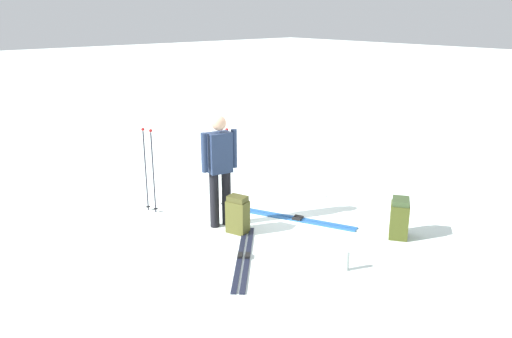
% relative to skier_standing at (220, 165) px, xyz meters
% --- Properties ---
extents(ground_plane, '(80.00, 80.00, 0.00)m').
position_rel_skier_standing_xyz_m(ground_plane, '(-0.13, 0.82, -0.95)').
color(ground_plane, white).
extents(skier_standing, '(0.28, 0.56, 1.70)m').
position_rel_skier_standing_xyz_m(skier_standing, '(0.00, 0.00, 0.00)').
color(skier_standing, black).
rests_on(skier_standing, ground_plane).
extents(ski_pair_near, '(1.78, 0.92, 0.05)m').
position_rel_skier_standing_xyz_m(ski_pair_near, '(0.63, 1.03, -0.94)').
color(ski_pair_near, '#255BA1').
rests_on(ski_pair_near, ground_plane).
extents(ski_pair_far, '(1.44, 1.39, 0.05)m').
position_rel_skier_standing_xyz_m(ski_pair_far, '(1.05, -0.41, -0.94)').
color(ski_pair_far, black).
rests_on(ski_pair_far, ground_plane).
extents(backpack_large_dark, '(0.40, 0.41, 0.59)m').
position_rel_skier_standing_xyz_m(backpack_large_dark, '(2.01, 1.69, -0.67)').
color(backpack_large_dark, '#3F4618').
rests_on(backpack_large_dark, ground_plane).
extents(backpack_bright, '(0.35, 0.29, 0.57)m').
position_rel_skier_standing_xyz_m(backpack_bright, '(0.37, 0.03, -0.68)').
color(backpack_bright, '#4E4E20').
rests_on(backpack_bright, ground_plane).
extents(ski_poles_planted_near, '(0.17, 0.10, 1.36)m').
position_rel_skier_standing_xyz_m(ski_poles_planted_near, '(-0.53, 0.49, -0.20)').
color(ski_poles_planted_near, black).
rests_on(ski_poles_planted_near, ground_plane).
extents(ski_poles_planted_far, '(0.23, 0.12, 1.38)m').
position_rel_skier_standing_xyz_m(ski_poles_planted_far, '(-1.18, -0.52, -0.19)').
color(ski_poles_planted_far, black).
rests_on(ski_poles_planted_far, ground_plane).
extents(thermos_bottle, '(0.07, 0.07, 0.26)m').
position_rel_skier_standing_xyz_m(thermos_bottle, '(2.15, 0.36, -0.82)').
color(thermos_bottle, '#B3C0BA').
rests_on(thermos_bottle, ground_plane).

